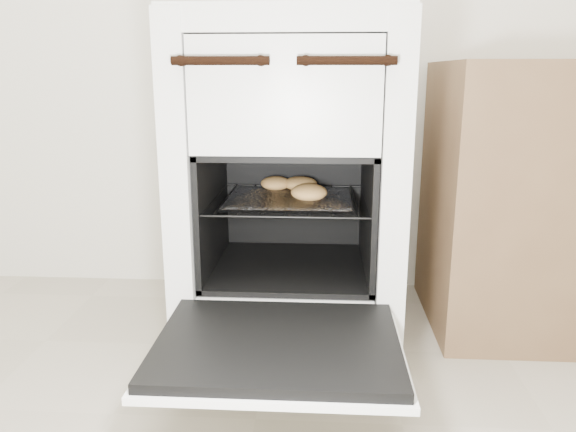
{
  "coord_description": "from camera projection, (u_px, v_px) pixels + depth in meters",
  "views": [
    {
      "loc": [
        0.14,
        -0.43,
        0.77
      ],
      "look_at": [
        0.05,
        1.02,
        0.4
      ],
      "focal_mm": 35.0,
      "sensor_mm": 36.0,
      "label": 1
    }
  ],
  "objects": [
    {
      "name": "oven_door",
      "position": [
        278.0,
        347.0,
        1.2
      ],
      "size": [
        0.54,
        0.42,
        0.04
      ],
      "color": "black",
      "rests_on": "stove"
    },
    {
      "name": "oven_rack",
      "position": [
        290.0,
        200.0,
        1.57
      ],
      "size": [
        0.43,
        0.42,
        0.01
      ],
      "color": "black",
      "rests_on": "stove"
    },
    {
      "name": "baked_rolls",
      "position": [
        297.0,
        187.0,
        1.59
      ],
      "size": [
        0.23,
        0.27,
        0.04
      ],
      "color": "#B58C48",
      "rests_on": "foil_sheet"
    },
    {
      "name": "stove",
      "position": [
        291.0,
        187.0,
        1.63
      ],
      "size": [
        0.6,
        0.66,
        0.92
      ],
      "color": "white",
      "rests_on": "ground"
    },
    {
      "name": "counter",
      "position": [
        570.0,
        199.0,
        1.69
      ],
      "size": [
        0.8,
        0.54,
        0.8
      ],
      "primitive_type": "cube",
      "rotation": [
        0.0,
        0.0,
        -0.0
      ],
      "color": "brown",
      "rests_on": "ground"
    },
    {
      "name": "foil_sheet",
      "position": [
        289.0,
        199.0,
        1.55
      ],
      "size": [
        0.34,
        0.3,
        0.01
      ],
      "primitive_type": "cube",
      "color": "silver",
      "rests_on": "oven_rack"
    }
  ]
}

